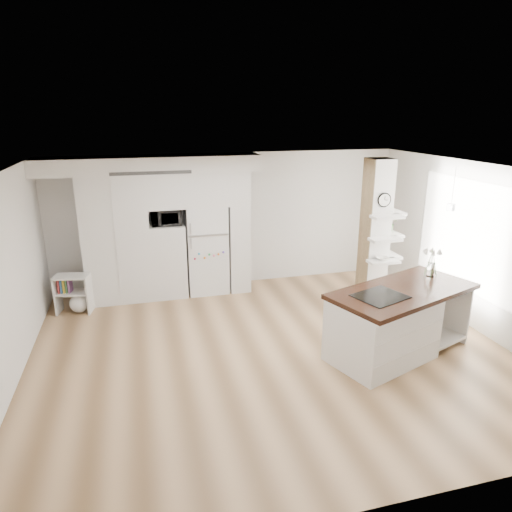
{
  "coord_description": "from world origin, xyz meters",
  "views": [
    {
      "loc": [
        -1.79,
        -5.88,
        3.45
      ],
      "look_at": [
        0.01,
        0.9,
        1.23
      ],
      "focal_mm": 32.0,
      "sensor_mm": 36.0,
      "label": 1
    }
  ],
  "objects": [
    {
      "name": "floor",
      "position": [
        0.0,
        0.0,
        0.0
      ],
      "size": [
        7.0,
        6.0,
        0.01
      ],
      "primitive_type": "cube",
      "color": "tan",
      "rests_on": "ground"
    },
    {
      "name": "room",
      "position": [
        0.0,
        0.0,
        1.86
      ],
      "size": [
        7.04,
        6.04,
        2.72
      ],
      "color": "white",
      "rests_on": "ground"
    },
    {
      "name": "cabinet_wall",
      "position": [
        -1.45,
        2.67,
        1.51
      ],
      "size": [
        4.0,
        0.71,
        2.7
      ],
      "color": "silver",
      "rests_on": "floor"
    },
    {
      "name": "refrigerator",
      "position": [
        -0.53,
        2.68,
        0.88
      ],
      "size": [
        0.78,
        0.69,
        1.75
      ],
      "color": "white",
      "rests_on": "floor"
    },
    {
      "name": "column",
      "position": [
        2.38,
        1.13,
        1.35
      ],
      "size": [
        0.69,
        0.9,
        2.7
      ],
      "color": "silver",
      "rests_on": "floor"
    },
    {
      "name": "window",
      "position": [
        3.48,
        0.3,
        1.5
      ],
      "size": [
        0.0,
        2.4,
        2.4
      ],
      "primitive_type": "plane",
      "rotation": [
        1.57,
        0.0,
        -1.57
      ],
      "color": "white",
      "rests_on": "room"
    },
    {
      "name": "pendant_light",
      "position": [
        1.7,
        0.15,
        2.12
      ],
      "size": [
        0.12,
        0.12,
        0.1
      ],
      "primitive_type": "cylinder",
      "color": "white",
      "rests_on": "room"
    },
    {
      "name": "kitchen_island",
      "position": [
        1.61,
        -0.58,
        0.52
      ],
      "size": [
        2.46,
        1.75,
        1.57
      ],
      "rotation": [
        0.0,
        0.0,
        0.35
      ],
      "color": "silver",
      "rests_on": "floor"
    },
    {
      "name": "bookshelf",
      "position": [
        -2.97,
        2.24,
        0.31
      ],
      "size": [
        0.65,
        0.45,
        0.7
      ],
      "rotation": [
        0.0,
        0.0,
        -0.2
      ],
      "color": "silver",
      "rests_on": "floor"
    },
    {
      "name": "floor_plant_a",
      "position": [
        3.0,
        -0.02,
        0.22
      ],
      "size": [
        0.28,
        0.25,
        0.43
      ],
      "primitive_type": "imported",
      "rotation": [
        0.0,
        0.0,
        -0.26
      ],
      "color": "#34692A",
      "rests_on": "floor"
    },
    {
      "name": "floor_plant_b",
      "position": [
        3.0,
        1.34,
        0.25
      ],
      "size": [
        0.29,
        0.29,
        0.51
      ],
      "primitive_type": "imported",
      "rotation": [
        0.0,
        0.0,
        -0.02
      ],
      "color": "#34692A",
      "rests_on": "floor"
    },
    {
      "name": "microwave",
      "position": [
        -1.27,
        2.62,
        1.57
      ],
      "size": [
        0.54,
        0.37,
        0.3
      ],
      "primitive_type": "imported",
      "color": "#2D2D2D",
      "rests_on": "cabinet_wall"
    },
    {
      "name": "shelf_plant",
      "position": [
        2.63,
        1.3,
        1.52
      ],
      "size": [
        0.27,
        0.23,
        0.3
      ],
      "primitive_type": "imported",
      "color": "#34692A",
      "rests_on": "column"
    },
    {
      "name": "decor_bowl",
      "position": [
        2.3,
        0.9,
        1.0
      ],
      "size": [
        0.22,
        0.22,
        0.05
      ],
      "primitive_type": "imported",
      "color": "white",
      "rests_on": "column"
    }
  ]
}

